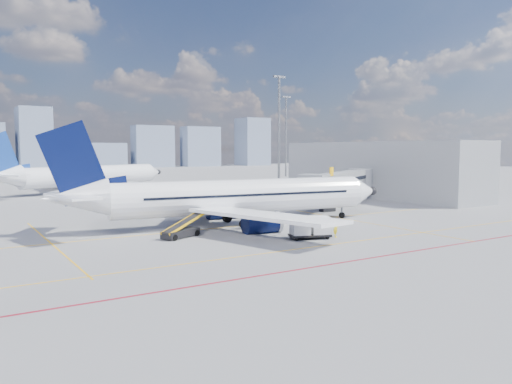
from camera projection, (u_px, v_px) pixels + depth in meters
ground at (280, 236)px, 49.63m from camera, size 420.00×420.00×0.00m
apron_markings at (299, 243)px, 46.03m from camera, size 90.00×35.12×0.01m
jet_bridge at (343, 182)px, 76.04m from camera, size 23.55×15.78×6.30m
terminal_block at (377, 169)px, 92.31m from camera, size 10.00×42.00×10.00m
floodlight_mast_ne at (279, 128)px, 115.01m from camera, size 3.20×0.61×25.45m
floodlight_mast_far at (286, 134)px, 158.84m from camera, size 3.20×0.61×25.45m
main_aircraft at (229, 198)px, 56.24m from camera, size 40.09×34.81×11.74m
second_aircraft at (85, 176)px, 100.87m from camera, size 39.53×33.36×12.17m
baggage_tug at (299, 231)px, 48.96m from camera, size 2.13×1.61×1.33m
cargo_dolly at (310, 227)px, 48.24m from camera, size 4.31×2.96×2.17m
belt_loader at (182, 231)px, 49.06m from camera, size 5.95×3.62×2.45m
ramp_worker at (336, 228)px, 49.13m from camera, size 0.74×0.80×1.84m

